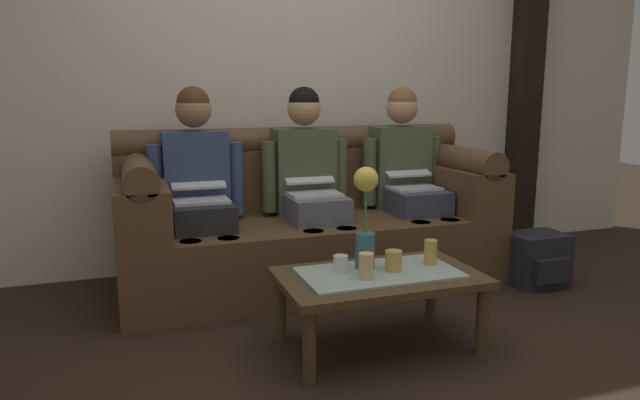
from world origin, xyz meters
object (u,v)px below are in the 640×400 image
object	(u,v)px
coffee_table	(379,283)
backpack_right	(537,260)
cup_near_right	(393,261)
couch	(309,223)
person_middle	(309,178)
flower_vase	(365,214)
cup_far_center	(366,266)
person_left	(198,184)
cup_far_left	(341,263)
cup_near_left	(431,252)
person_right	(407,173)

from	to	relation	value
coffee_table	backpack_right	world-z (taller)	coffee_table
cup_near_right	coffee_table	bearing A→B (deg)	175.15
couch	person_middle	xyz separation A→B (m)	(0.00, -0.00, 0.29)
coffee_table	flower_vase	distance (m)	0.32
coffee_table	cup_far_center	world-z (taller)	cup_far_center
couch	cup_far_center	bearing A→B (deg)	-95.00
coffee_table	cup_near_right	xyz separation A→B (m)	(0.07, -0.01, 0.10)
couch	backpack_right	bearing A→B (deg)	-22.92
person_left	cup_far_left	size ratio (longest dim) A/B	16.15
person_middle	flower_vase	xyz separation A→B (m)	(-0.04, -0.96, -0.03)
couch	cup_near_right	distance (m)	1.06
cup_near_left	backpack_right	bearing A→B (deg)	24.24
person_right	cup_near_right	distance (m)	1.24
cup_near_right	couch	bearing A→B (deg)	93.76
person_right	coffee_table	xyz separation A→B (m)	(-0.68, -1.04, -0.34)
flower_vase	backpack_right	bearing A→B (deg)	16.97
person_left	cup_far_left	world-z (taller)	person_left
couch	cup_near_right	world-z (taller)	couch
person_right	cup_far_left	bearing A→B (deg)	-130.76
coffee_table	cup_near_left	bearing A→B (deg)	5.56
flower_vase	cup_near_left	world-z (taller)	flower_vase
cup_far_left	backpack_right	bearing A→B (deg)	16.26
person_right	cup_far_left	size ratio (longest dim) A/B	16.15
couch	person_left	bearing A→B (deg)	-179.68
person_middle	flower_vase	distance (m)	0.97
cup_far_center	backpack_right	bearing A→B (deg)	21.74
couch	flower_vase	xyz separation A→B (m)	(-0.04, -0.97, 0.26)
person_left	cup_far_center	distance (m)	1.28
person_middle	flower_vase	world-z (taller)	person_middle
cup_far_center	backpack_right	world-z (taller)	cup_far_center
cup_near_left	cup_far_center	world-z (taller)	cup_near_left
cup_near_left	backpack_right	xyz separation A→B (m)	(1.03, 0.46, -0.27)
person_right	person_middle	bearing A→B (deg)	179.99
cup_near_right	backpack_right	bearing A→B (deg)	21.79
cup_near_left	cup_far_left	bearing A→B (deg)	175.89
couch	backpack_right	distance (m)	1.44
person_left	cup_near_left	bearing A→B (deg)	-46.53
person_left	coffee_table	xyz separation A→B (m)	(0.68, -1.04, -0.34)
couch	cup_near_left	world-z (taller)	couch
coffee_table	cup_near_right	bearing A→B (deg)	-4.85
couch	cup_far_left	world-z (taller)	couch
coffee_table	cup_far_center	distance (m)	0.17
flower_vase	cup_near_right	size ratio (longest dim) A/B	5.08
couch	backpack_right	world-z (taller)	couch
cup_far_center	cup_far_left	bearing A→B (deg)	117.91
backpack_right	cup_far_center	bearing A→B (deg)	-158.26
person_middle	cup_near_left	bearing A→B (deg)	-74.46
coffee_table	cup_far_center	xyz separation A→B (m)	(-0.10, -0.07, 0.11)
couch	person_right	distance (m)	0.74
couch	backpack_right	xyz separation A→B (m)	(1.31, -0.56, -0.21)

